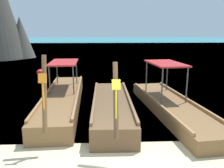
{
  "coord_description": "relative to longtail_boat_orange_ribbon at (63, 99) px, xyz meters",
  "views": [
    {
      "loc": [
        -0.35,
        -4.51,
        3.11
      ],
      "look_at": [
        0.0,
        3.53,
        1.26
      ],
      "focal_mm": 36.95,
      "sensor_mm": 36.0,
      "label": 1
    }
  ],
  "objects": [
    {
      "name": "longtail_boat_yellow_ribbon",
      "position": [
        1.99,
        -1.16,
        -0.01
      ],
      "size": [
        1.39,
        5.97,
        2.39
      ],
      "color": "brown",
      "rests_on": "ground"
    },
    {
      "name": "longtail_boat_orange_ribbon",
      "position": [
        0.0,
        0.0,
        0.0
      ],
      "size": [
        1.67,
        7.36,
        2.53
      ],
      "color": "brown",
      "rests_on": "ground"
    },
    {
      "name": "sea_water",
      "position": [
        1.99,
        56.74,
        -0.35
      ],
      "size": [
        120.0,
        120.0,
        0.0
      ],
      "primitive_type": "plane",
      "color": "teal",
      "rests_on": "ground"
    },
    {
      "name": "longtail_boat_blue_ribbon",
      "position": [
        4.31,
        -0.93,
        -0.04
      ],
      "size": [
        2.11,
        7.17,
        2.7
      ],
      "color": "brown",
      "rests_on": "ground"
    },
    {
      "name": "mooring_buoy_far",
      "position": [
        -2.75,
        6.98,
        -0.1
      ],
      "size": [
        0.49,
        0.49,
        0.49
      ],
      "color": "red",
      "rests_on": "sea_water"
    },
    {
      "name": "mooring_buoy_near",
      "position": [
        7.08,
        10.68,
        -0.08
      ],
      "size": [
        0.54,
        0.54,
        0.54
      ],
      "color": "#EA5119",
      "rests_on": "sea_water"
    }
  ]
}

